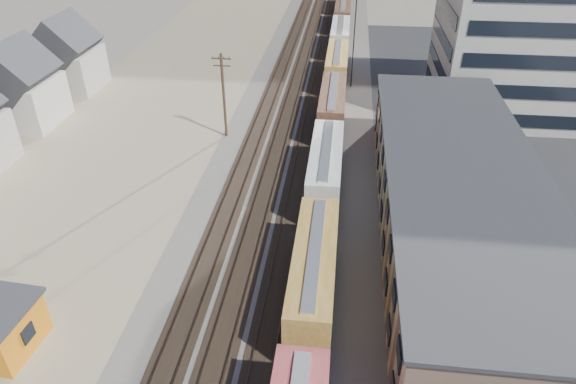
# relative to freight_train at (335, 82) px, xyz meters

# --- Properties ---
(ballast_bed) EXTENTS (18.00, 200.00, 0.06)m
(ballast_bed) POSITION_rel_freight_train_xyz_m (-3.80, -3.99, -2.76)
(ballast_bed) COLOR #4C4742
(ballast_bed) RESTS_ON ground
(dirt_yard) EXTENTS (24.00, 180.00, 0.03)m
(dirt_yard) POSITION_rel_freight_train_xyz_m (-23.80, -13.99, -2.78)
(dirt_yard) COLOR gray
(dirt_yard) RESTS_ON ground
(asphalt_lot) EXTENTS (26.00, 120.00, 0.04)m
(asphalt_lot) POSITION_rel_freight_train_xyz_m (18.20, -18.99, -2.77)
(asphalt_lot) COLOR #232326
(asphalt_lot) RESTS_ON ground
(rail_tracks) EXTENTS (11.40, 200.00, 0.24)m
(rail_tracks) POSITION_rel_freight_train_xyz_m (-4.35, -3.99, -2.68)
(rail_tracks) COLOR black
(rail_tracks) RESTS_ON ground
(freight_train) EXTENTS (3.00, 119.74, 4.46)m
(freight_train) POSITION_rel_freight_train_xyz_m (0.00, 0.00, 0.00)
(freight_train) COLOR black
(freight_train) RESTS_ON ground
(warehouse) EXTENTS (12.40, 40.40, 7.25)m
(warehouse) POSITION_rel_freight_train_xyz_m (11.18, -28.99, 0.86)
(warehouse) COLOR tan
(warehouse) RESTS_ON ground
(office_tower) EXTENTS (22.60, 18.60, 18.45)m
(office_tower) POSITION_rel_freight_train_xyz_m (24.15, 0.96, 6.47)
(office_tower) COLOR #9E998E
(office_tower) RESTS_ON ground
(utility_pole_north) EXTENTS (2.20, 0.32, 10.00)m
(utility_pole_north) POSITION_rel_freight_train_xyz_m (-12.30, -11.99, 2.50)
(utility_pole_north) COLOR #382619
(utility_pole_north) RESTS_ON ground
(radio_mast) EXTENTS (1.20, 0.16, 18.00)m
(radio_mast) POSITION_rel_freight_train_xyz_m (2.20, 6.01, 6.33)
(radio_mast) COLOR black
(radio_mast) RESTS_ON ground
(maintenance_shed) EXTENTS (4.14, 5.17, 3.60)m
(maintenance_shed) POSITION_rel_freight_train_xyz_m (-19.62, -44.99, -0.95)
(maintenance_shed) COLOR orange
(maintenance_shed) RESTS_ON ground
(parked_car_blue) EXTENTS (5.36, 4.63, 1.37)m
(parked_car_blue) POSITION_rel_freight_train_xyz_m (21.99, 5.26, -2.11)
(parked_car_blue) COLOR navy
(parked_car_blue) RESTS_ON ground
(parked_car_far) EXTENTS (3.19, 5.21, 1.66)m
(parked_car_far) POSITION_rel_freight_train_xyz_m (25.07, 7.81, -1.97)
(parked_car_far) COLOR silver
(parked_car_far) RESTS_ON ground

